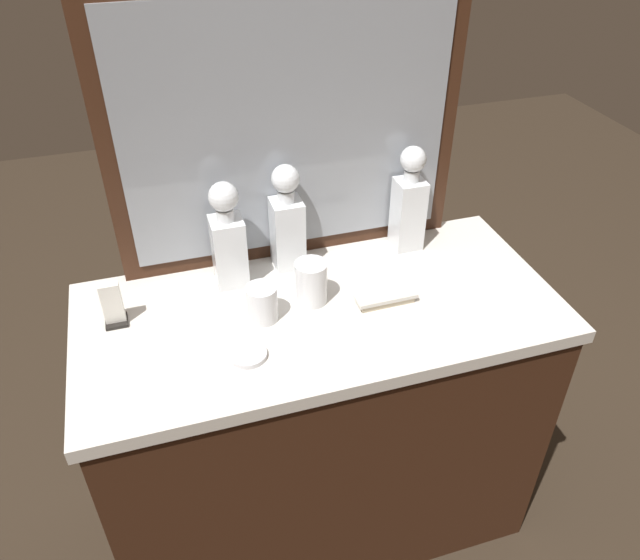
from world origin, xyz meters
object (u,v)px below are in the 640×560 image
object	(u,v)px
crystal_tumbler_front	(263,306)
crystal_decanter_rear	(408,208)
silver_brush_far_right	(386,298)
crystal_decanter_far_left	(228,244)
napkin_holder	(113,307)
crystal_decanter_far_right	(287,227)
porcelain_dish	(248,355)
crystal_tumbler_right	(311,284)

from	to	relation	value
crystal_tumbler_front	crystal_decanter_rear	bearing A→B (deg)	23.62
silver_brush_far_right	crystal_decanter_far_left	bearing A→B (deg)	150.31
crystal_decanter_far_left	crystal_decanter_rear	xyz separation A→B (m)	(0.48, 0.03, 0.01)
crystal_tumbler_front	napkin_holder	size ratio (longest dim) A/B	0.81
crystal_decanter_far_right	napkin_holder	world-z (taller)	crystal_decanter_far_right
porcelain_dish	crystal_decanter_far_left	bearing A→B (deg)	86.42
silver_brush_far_right	porcelain_dish	bearing A→B (deg)	-166.02
crystal_tumbler_front	napkin_holder	world-z (taller)	napkin_holder
crystal_tumbler_front	crystal_tumbler_right	bearing A→B (deg)	15.33
crystal_decanter_far_right	silver_brush_far_right	world-z (taller)	crystal_decanter_far_right
crystal_decanter_far_left	napkin_holder	size ratio (longest dim) A/B	2.52
crystal_decanter_rear	crystal_decanter_far_right	size ratio (longest dim) A/B	1.02
silver_brush_far_right	porcelain_dish	distance (m)	0.37
crystal_decanter_rear	silver_brush_far_right	bearing A→B (deg)	-123.80
crystal_decanter_rear	crystal_tumbler_front	bearing A→B (deg)	-156.38
crystal_tumbler_right	porcelain_dish	bearing A→B (deg)	-141.51
napkin_holder	porcelain_dish	bearing A→B (deg)	-36.97
crystal_decanter_far_right	porcelain_dish	xyz separation A→B (m)	(-0.17, -0.31, -0.11)
crystal_decanter_far_left	napkin_holder	bearing A→B (deg)	-164.36
crystal_decanter_far_left	napkin_holder	distance (m)	0.30
crystal_decanter_rear	porcelain_dish	world-z (taller)	crystal_decanter_rear
crystal_decanter_far_right	porcelain_dish	world-z (taller)	crystal_decanter_far_right
crystal_tumbler_right	porcelain_dish	world-z (taller)	crystal_tumbler_right
crystal_decanter_rear	napkin_holder	world-z (taller)	crystal_decanter_rear
silver_brush_far_right	crystal_decanter_far_right	bearing A→B (deg)	129.12
silver_brush_far_right	napkin_holder	world-z (taller)	napkin_holder
napkin_holder	crystal_decanter_far_right	bearing A→B (deg)	14.19
crystal_decanter_rear	porcelain_dish	size ratio (longest dim) A/B	3.52
crystal_tumbler_front	silver_brush_far_right	distance (m)	0.30
crystal_tumbler_right	napkin_holder	distance (m)	0.46
crystal_tumbler_right	napkin_holder	size ratio (longest dim) A/B	0.98
crystal_decanter_far_left	crystal_decanter_far_right	xyz separation A→B (m)	(0.16, 0.03, 0.00)
crystal_tumbler_front	porcelain_dish	xyz separation A→B (m)	(-0.06, -0.11, -0.03)
porcelain_dish	napkin_holder	xyz separation A→B (m)	(-0.27, 0.20, 0.04)
crystal_tumbler_front	silver_brush_far_right	world-z (taller)	crystal_tumbler_front
crystal_tumbler_front	silver_brush_far_right	bearing A→B (deg)	-4.90
crystal_decanter_rear	porcelain_dish	xyz separation A→B (m)	(-0.50, -0.31, -0.11)
crystal_decanter_rear	crystal_tumbler_right	distance (m)	0.36
silver_brush_far_right	porcelain_dish	xyz separation A→B (m)	(-0.35, -0.09, -0.01)
crystal_tumbler_right	crystal_tumbler_front	size ratio (longest dim) A/B	1.22
porcelain_dish	silver_brush_far_right	bearing A→B (deg)	13.98
crystal_decanter_rear	crystal_tumbler_right	xyz separation A→B (m)	(-0.31, -0.16, -0.07)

